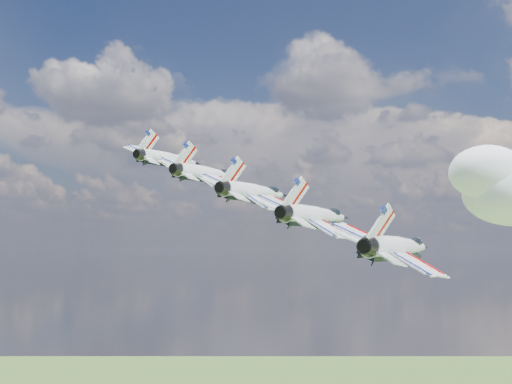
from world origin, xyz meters
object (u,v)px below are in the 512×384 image
(jet_3, at_px, (317,215))
(jet_4, at_px, (399,247))
(jet_2, at_px, (256,192))
(jet_1, at_px, (208,174))
(jet_0, at_px, (170,159))

(jet_3, bearing_deg, jet_4, -25.06)
(jet_2, xyz_separation_m, jet_4, (17.37, -14.76, -6.18))
(jet_1, distance_m, jet_3, 23.62)
(jet_1, relative_size, jet_4, 1.00)
(jet_1, distance_m, jet_4, 35.42)
(jet_0, height_order, jet_2, jet_0)
(jet_3, bearing_deg, jet_0, 154.94)
(jet_0, relative_size, jet_2, 1.00)
(jet_0, xyz_separation_m, jet_3, (26.05, -22.14, -9.26))
(jet_2, bearing_deg, jet_0, 154.94)
(jet_1, bearing_deg, jet_2, -25.06)
(jet_1, relative_size, jet_2, 1.00)
(jet_4, bearing_deg, jet_1, 154.94)
(jet_1, distance_m, jet_2, 11.81)
(jet_4, bearing_deg, jet_3, 154.94)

